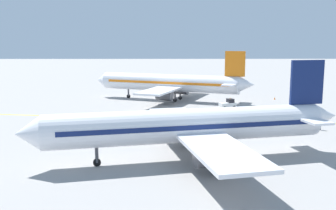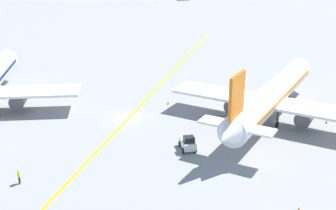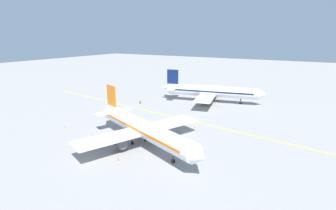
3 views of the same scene
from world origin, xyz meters
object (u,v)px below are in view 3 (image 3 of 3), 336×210
Objects in this scene: ground_crew_worker at (140,101)px; traffic_cone_mid_apron at (65,127)px; traffic_cone_by_wingtip at (118,159)px; traffic_cone_near_nose at (194,127)px; airplane_adjacent_stand at (142,128)px; airplane_at_gate at (211,91)px; baggage_tug_white at (134,119)px.

ground_crew_worker is 28.96m from traffic_cone_mid_apron.
traffic_cone_near_nose is at bearing 168.72° from traffic_cone_by_wingtip.
airplane_adjacent_stand is at bearing -178.20° from traffic_cone_by_wingtip.
ground_crew_worker is at bearing -54.45° from airplane_at_gate.
ground_crew_worker is 28.77m from traffic_cone_near_nose.
traffic_cone_by_wingtip is at bearing 2.04° from airplane_at_gate.
ground_crew_worker is (-17.08, -10.51, 0.01)m from baggage_tug_white.
airplane_adjacent_stand is at bearing 44.79° from baggage_tug_white.
baggage_tug_white reaches higher than traffic_cone_mid_apron.
airplane_at_gate is at bearing 125.55° from ground_crew_worker.
traffic_cone_near_nose is at bearing 162.19° from airplane_adjacent_stand.
traffic_cone_near_nose is 31.87m from traffic_cone_mid_apron.
baggage_tug_white is at bearing 31.61° from ground_crew_worker.
airplane_adjacent_stand is at bearing 37.23° from ground_crew_worker.
airplane_adjacent_stand reaches higher than traffic_cone_by_wingtip.
airplane_adjacent_stand reaches higher than baggage_tug_white.
airplane_at_gate and airplane_adjacent_stand have the same top height.
traffic_cone_by_wingtip is at bearing 30.86° from ground_crew_worker.
traffic_cone_by_wingtip is (7.92, 0.25, -3.43)m from airplane_adjacent_stand.
traffic_cone_mid_apron is at bearing -86.80° from airplane_adjacent_stand.
baggage_tug_white is 6.04× the size of traffic_cone_by_wingtip.
traffic_cone_mid_apron and traffic_cone_by_wingtip have the same top height.
traffic_cone_by_wingtip is (22.95, -4.58, 0.00)m from traffic_cone_near_nose.
ground_crew_worker reaches higher than traffic_cone_by_wingtip.
airplane_adjacent_stand is 16.16m from traffic_cone_near_nose.
baggage_tug_white is at bearing -16.17° from airplane_at_gate.
ground_crew_worker reaches higher than traffic_cone_mid_apron.
airplane_at_gate reaches higher than baggage_tug_white.
airplane_at_gate is 49.67m from traffic_cone_by_wingtip.
traffic_cone_mid_apron is at bearing -3.07° from ground_crew_worker.
airplane_adjacent_stand reaches higher than ground_crew_worker.
traffic_cone_mid_apron is (28.92, -1.55, -0.63)m from ground_crew_worker.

